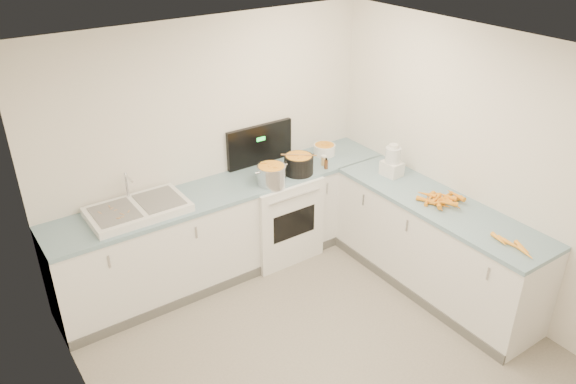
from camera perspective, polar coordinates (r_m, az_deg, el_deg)
floor at (r=4.86m, az=4.69°, el=-17.12°), size 3.50×4.00×0.00m
ceiling at (r=3.57m, az=6.26°, el=12.57°), size 3.50×4.00×0.00m
wall_back at (r=5.57m, az=-7.86°, el=4.57°), size 3.50×0.00×2.50m
wall_left at (r=3.43m, az=-18.49°, el=-13.40°), size 0.00×4.00×2.50m
wall_right at (r=5.25m, az=20.26°, el=1.52°), size 0.00×4.00×2.50m
counter_back at (r=5.69m, az=-5.95°, el=-3.63°), size 3.50×0.62×0.94m
counter_right at (r=5.56m, az=14.65°, el=-5.29°), size 0.62×2.20×0.94m
stove at (r=5.92m, az=-1.24°, el=-2.09°), size 0.76×0.65×1.36m
sink at (r=5.13m, az=-15.01°, el=-1.70°), size 0.86×0.52×0.31m
steel_pot at (r=5.45m, az=-1.68°, el=1.66°), size 0.37×0.37×0.21m
black_pot at (r=5.65m, az=1.09°, el=2.71°), size 0.39×0.39×0.21m
wooden_spoon at (r=5.60m, az=1.10°, el=3.78°), size 0.29×0.23×0.02m
mixing_bowl at (r=6.10m, az=3.72°, el=4.33°), size 0.28×0.28×0.11m
extract_bottle at (r=5.78m, az=3.89°, el=2.82°), size 0.04×0.04×0.10m
spice_jar at (r=5.86m, az=3.65°, el=3.16°), size 0.05×0.05×0.09m
food_processor at (r=5.68m, az=10.56°, el=3.00°), size 0.18×0.21×0.33m
carrot_pile at (r=5.30m, az=15.30°, el=-0.78°), size 0.39×0.42×0.09m
peeled_carrots at (r=4.85m, az=21.88°, el=-5.02°), size 0.14×0.42×0.04m
peelings at (r=5.06m, az=-17.00°, el=-1.94°), size 0.24×0.28×0.01m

